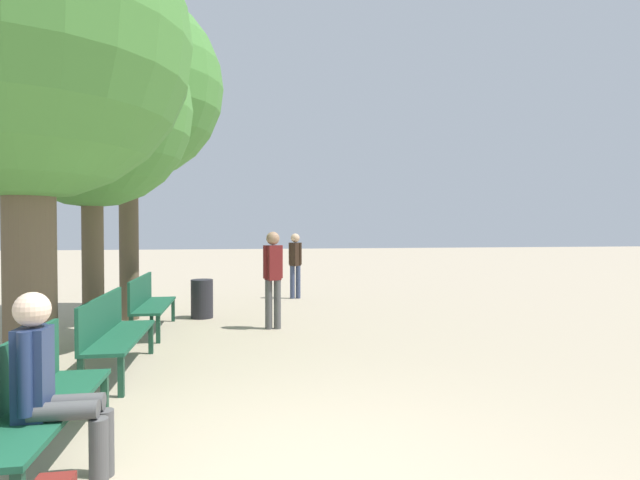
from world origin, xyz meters
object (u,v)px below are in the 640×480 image
object	(u,v)px
tree_row_0	(27,42)
person_seated	(52,383)
pedestrian_mid	(295,261)
bench_row_2	(148,300)
tree_row_1	(91,110)
pedestrian_near	(273,273)
tree_row_2	(128,87)
bench_row_0	(27,396)
trash_bin	(202,299)
bench_row_1	(112,328)

from	to	relation	value
tree_row_0	person_seated	world-z (taller)	tree_row_0
person_seated	pedestrian_mid	xyz separation A→B (m)	(2.67, 8.72, 0.23)
bench_row_2	tree_row_1	xyz separation A→B (m)	(-0.56, -1.14, 2.89)
bench_row_2	pedestrian_near	distance (m)	2.14
tree_row_1	tree_row_2	xyz separation A→B (m)	(0.00, 2.44, 1.01)
bench_row_0	pedestrian_mid	size ratio (longest dim) A/B	1.17
tree_row_0	tree_row_2	bearing A→B (deg)	90.00
trash_bin	tree_row_0	bearing A→B (deg)	-106.79
pedestrian_mid	trash_bin	distance (m)	3.24
tree_row_2	pedestrian_near	distance (m)	4.59
bench_row_1	person_seated	bearing A→B (deg)	-84.83
bench_row_0	person_seated	xyz separation A→B (m)	(0.24, -0.23, 0.16)
tree_row_0	trash_bin	xyz separation A→B (m)	(1.37, 4.53, -3.20)
tree_row_2	trash_bin	xyz separation A→B (m)	(1.37, -0.11, -4.07)
bench_row_1	bench_row_2	xyz separation A→B (m)	(0.00, 2.45, 0.00)
tree_row_2	trash_bin	size ratio (longest dim) A/B	8.37
bench_row_2	tree_row_0	world-z (taller)	tree_row_0
tree_row_0	pedestrian_near	xyz separation A→B (m)	(2.66, 3.24, -2.61)
bench_row_1	bench_row_0	bearing A→B (deg)	-90.00
person_seated	pedestrian_mid	world-z (taller)	pedestrian_mid
bench_row_0	tree_row_2	size ratio (longest dim) A/B	0.30
bench_row_0	pedestrian_near	bearing A→B (deg)	66.47
tree_row_1	bench_row_2	bearing A→B (deg)	63.67
bench_row_2	trash_bin	bearing A→B (deg)	55.87
bench_row_0	pedestrian_mid	world-z (taller)	pedestrian_mid
person_seated	tree_row_1	bearing A→B (deg)	101.42
tree_row_2	pedestrian_mid	bearing A→B (deg)	33.41
person_seated	pedestrian_near	xyz separation A→B (m)	(1.85, 5.03, 0.27)
bench_row_0	bench_row_2	size ratio (longest dim) A/B	1.00
bench_row_1	bench_row_2	world-z (taller)	same
bench_row_0	trash_bin	distance (m)	6.15
tree_row_0	bench_row_0	bearing A→B (deg)	-70.15
tree_row_2	pedestrian_near	xyz separation A→B (m)	(2.66, -1.40, -3.48)
tree_row_1	pedestrian_mid	bearing A→B (deg)	53.69
person_seated	tree_row_0	bearing A→B (deg)	114.27
bench_row_2	trash_bin	xyz separation A→B (m)	(0.80, 1.19, -0.17)
tree_row_1	pedestrian_near	distance (m)	3.77
tree_row_0	trash_bin	bearing A→B (deg)	73.21
bench_row_2	pedestrian_mid	xyz separation A→B (m)	(2.91, 3.59, 0.39)
bench_row_2	pedestrian_mid	world-z (taller)	pedestrian_mid
bench_row_0	trash_bin	xyz separation A→B (m)	(0.80, 6.09, -0.17)
tree_row_0	trash_bin	size ratio (longest dim) A/B	6.98
bench_row_0	tree_row_0	distance (m)	3.46
trash_bin	person_seated	bearing A→B (deg)	-95.07
bench_row_0	person_seated	distance (m)	0.37
bench_row_1	trash_bin	distance (m)	3.73
tree_row_1	trash_bin	size ratio (longest dim) A/B	6.51
tree_row_1	person_seated	size ratio (longest dim) A/B	3.71
bench_row_0	pedestrian_mid	xyz separation A→B (m)	(2.91, 8.49, 0.39)
bench_row_1	tree_row_0	distance (m)	3.21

